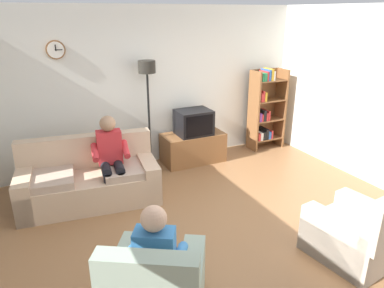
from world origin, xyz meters
name	(u,v)px	position (x,y,z in m)	size (l,w,h in m)	color
ground_plane	(225,234)	(0.00, 0.00, 0.00)	(12.00, 12.00, 0.00)	#8C603D
back_wall_assembly	(150,87)	(0.00, 2.66, 1.35)	(6.20, 0.17, 2.70)	silver
couch	(89,181)	(-1.33, 1.57, 0.31)	(1.99, 1.10, 0.90)	tan
tv_stand	(193,148)	(0.63, 2.25, 0.27)	(1.10, 0.56, 0.53)	brown
tv	(194,122)	(0.63, 2.23, 0.75)	(0.60, 0.49, 0.44)	black
bookshelf	(265,109)	(2.23, 2.32, 0.80)	(0.68, 0.36, 1.59)	brown
floor_lamp	(148,85)	(-0.14, 2.35, 1.45)	(0.28, 0.28, 1.85)	black
armchair_near_bookshelf	(357,234)	(1.08, -0.99, 0.29)	(0.91, 0.98, 0.90)	#BCAD99
person_on_couch	(111,155)	(-1.02, 1.46, 0.70)	(0.55, 0.57, 1.24)	red
person_in_left_armchair	(157,254)	(-1.15, -0.75, 0.60)	(0.61, 0.63, 1.12)	#3372B2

